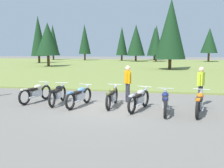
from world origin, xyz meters
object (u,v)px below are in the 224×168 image
motorcycle_navy (165,102)px  rider_in_hivis_vest (201,84)px  motorcycle_orange (200,103)px  motorcycle_silver (139,99)px  motorcycle_black (58,94)px  motorcycle_olive (112,96)px  rider_with_back_turned (128,82)px  motorcycle_cream (36,93)px  motorcycle_sky_blue (79,96)px

motorcycle_navy → rider_in_hivis_vest: (1.47, 1.60, 0.51)m
motorcycle_orange → rider_in_hivis_vest: rider_in_hivis_vest is taller
motorcycle_silver → rider_in_hivis_vest: (2.48, 1.27, 0.51)m
motorcycle_silver → motorcycle_black: bearing=172.9°
motorcycle_olive → rider_in_hivis_vest: bearing=13.2°
motorcycle_navy → rider_in_hivis_vest: size_ratio=1.26×
motorcycle_navy → rider_with_back_turned: bearing=134.2°
motorcycle_black → rider_with_back_turned: 3.17m
motorcycle_cream → motorcycle_silver: size_ratio=1.01×
motorcycle_sky_blue → motorcycle_silver: size_ratio=1.02×
motorcycle_orange → rider_with_back_turned: size_ratio=1.24×
motorcycle_navy → rider_in_hivis_vest: 2.24m
motorcycle_olive → rider_in_hivis_vest: rider_in_hivis_vest is taller
motorcycle_cream → rider_in_hivis_vest: (7.26, 0.65, 0.51)m
motorcycle_sky_blue → rider_with_back_turned: (1.90, 1.20, 0.51)m
rider_in_hivis_vest → rider_with_back_turned: bearing=178.1°
motorcycle_navy → motorcycle_orange: (1.25, 0.07, 0.00)m
motorcycle_silver → motorcycle_orange: same height
motorcycle_black → motorcycle_navy: same height
motorcycle_silver → motorcycle_orange: bearing=-6.9°
motorcycle_cream → rider_with_back_turned: size_ratio=1.23×
motorcycle_olive → rider_with_back_turned: bearing=61.5°
motorcycle_olive → motorcycle_black: bearing=179.0°
motorcycle_black → rider_with_back_turned: bearing=17.2°
motorcycle_olive → rider_with_back_turned: (0.52, 0.96, 0.51)m
rider_in_hivis_vest → motorcycle_cream: bearing=-174.9°
motorcycle_olive → motorcycle_orange: (3.44, -0.68, 0.00)m
motorcycle_black → motorcycle_sky_blue: size_ratio=1.01×
motorcycle_silver → rider_in_hivis_vest: rider_in_hivis_vest is taller
motorcycle_olive → motorcycle_navy: (2.19, -0.75, 0.00)m
motorcycle_navy → motorcycle_olive: bearing=161.1°
motorcycle_sky_blue → motorcycle_silver: (2.55, -0.18, 0.00)m
motorcycle_navy → motorcycle_orange: 1.25m
motorcycle_navy → motorcycle_cream: bearing=170.6°
motorcycle_orange → rider_in_hivis_vest: bearing=81.7°
motorcycle_olive → rider_in_hivis_vest: size_ratio=1.26×
motorcycle_cream → motorcycle_silver: bearing=-7.4°
motorcycle_silver → motorcycle_orange: (2.26, -0.27, 0.00)m
motorcycle_sky_blue → rider_in_hivis_vest: 5.18m
rider_in_hivis_vest → rider_with_back_turned: size_ratio=1.00×
motorcycle_sky_blue → rider_with_back_turned: bearing=32.3°
motorcycle_cream → motorcycle_silver: (4.78, -0.62, 0.00)m
motorcycle_olive → motorcycle_navy: size_ratio=1.00×
motorcycle_olive → motorcycle_orange: 3.50m
motorcycle_cream → rider_with_back_turned: bearing=10.3°
motorcycle_cream → motorcycle_black: 1.15m
motorcycle_silver → motorcycle_orange: 2.28m
motorcycle_cream → motorcycle_black: same height
motorcycle_cream → motorcycle_black: bearing=-8.5°
motorcycle_navy → rider_with_back_turned: 2.44m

